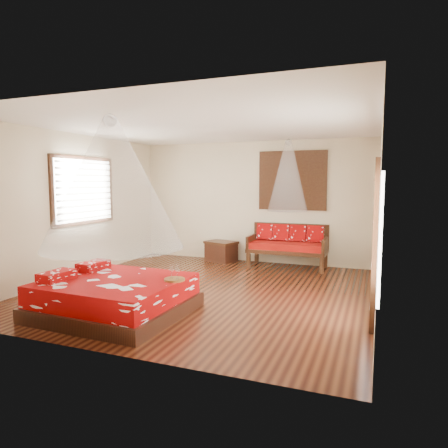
% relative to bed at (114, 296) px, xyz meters
% --- Properties ---
extents(room, '(5.54, 5.54, 2.84)m').
position_rel_bed_xyz_m(room, '(0.71, 1.60, 1.15)').
color(room, black).
rests_on(room, ground).
extents(bed, '(2.00, 1.82, 0.63)m').
position_rel_bed_xyz_m(bed, '(0.00, 0.00, 0.00)').
color(bed, black).
rests_on(bed, floor).
extents(daybed, '(1.69, 0.75, 0.94)m').
position_rel_bed_xyz_m(daybed, '(1.64, 3.98, 0.27)').
color(daybed, black).
rests_on(daybed, floor).
extents(storage_chest, '(0.82, 0.71, 0.48)m').
position_rel_bed_xyz_m(storage_chest, '(0.04, 4.05, -0.01)').
color(storage_chest, black).
rests_on(storage_chest, floor).
extents(shutter_panel, '(1.52, 0.06, 1.32)m').
position_rel_bed_xyz_m(shutter_panel, '(1.64, 4.32, 1.65)').
color(shutter_panel, black).
rests_on(shutter_panel, wall_back).
extents(window_left, '(0.10, 1.74, 1.34)m').
position_rel_bed_xyz_m(window_left, '(-2.00, 1.80, 1.45)').
color(window_left, black).
rests_on(window_left, wall_left).
extents(glazed_door, '(0.08, 1.02, 2.16)m').
position_rel_bed_xyz_m(glazed_door, '(3.43, 1.00, 0.82)').
color(glazed_door, black).
rests_on(glazed_door, floor).
extents(wine_tray, '(0.29, 0.29, 0.23)m').
position_rel_bed_xyz_m(wine_tray, '(0.84, 0.24, 0.31)').
color(wine_tray, brown).
rests_on(wine_tray, bed).
extents(mosquito_net_main, '(1.94, 1.94, 1.80)m').
position_rel_bed_xyz_m(mosquito_net_main, '(0.02, -0.00, 1.60)').
color(mosquito_net_main, white).
rests_on(mosquito_net_main, ceiling).
extents(mosquito_net_daybed, '(0.84, 0.84, 1.50)m').
position_rel_bed_xyz_m(mosquito_net_daybed, '(1.64, 3.85, 1.75)').
color(mosquito_net_daybed, white).
rests_on(mosquito_net_daybed, ceiling).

